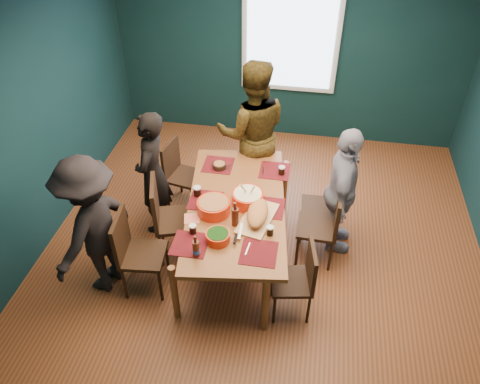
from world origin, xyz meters
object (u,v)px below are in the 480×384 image
object	(u,v)px
person_right	(342,192)
cutting_board	(257,214)
chair_left_near	(133,248)
bowl_dumpling	(248,198)
chair_right_far	(325,202)
bowl_herbs	(218,237)
person_near_left	(93,227)
person_back	(252,133)
chair_left_far	(178,169)
person_far_left	(153,174)
chair_right_near	(300,276)
chair_right_mid	(326,222)
dining_table	(236,209)
bowl_salad	(213,207)
chair_left_mid	(167,214)

from	to	relation	value
person_right	cutting_board	xyz separation A→B (m)	(-0.84, -0.57, 0.06)
chair_left_near	bowl_dumpling	world-z (taller)	bowl_dumpling
chair_right_far	bowl_herbs	size ratio (longest dim) A/B	3.51
bowl_dumpling	cutting_board	world-z (taller)	bowl_dumpling
chair_left_near	person_near_left	world-z (taller)	person_near_left
chair_left_near	person_right	distance (m)	2.26
person_back	bowl_herbs	world-z (taller)	person_back
chair_left_far	bowl_dumpling	world-z (taller)	bowl_dumpling
chair_left_far	cutting_board	world-z (taller)	cutting_board
bowl_dumpling	bowl_herbs	distance (m)	0.62
person_far_left	chair_left_near	bearing A→B (deg)	4.56
chair_right_near	person_far_left	world-z (taller)	person_far_left
chair_right_mid	person_back	distance (m)	1.47
chair_left_near	cutting_board	world-z (taller)	chair_left_near
dining_table	person_right	xyz separation A→B (m)	(1.09, 0.37, 0.08)
person_near_left	bowl_dumpling	distance (m)	1.58
bowl_salad	chair_right_mid	bearing A→B (deg)	13.99
bowl_salad	cutting_board	world-z (taller)	cutting_board
chair_right_far	chair_right_near	xyz separation A→B (m)	(-0.20, -1.17, 0.02)
chair_right_far	cutting_board	world-z (taller)	cutting_board
person_far_left	person_right	bearing A→B (deg)	90.35
chair_right_mid	chair_right_near	bearing A→B (deg)	-104.41
bowl_herbs	person_back	bearing A→B (deg)	87.78
chair_left_mid	chair_left_near	xyz separation A→B (m)	(-0.20, -0.52, -0.03)
dining_table	chair_right_mid	world-z (taller)	chair_right_mid
person_far_left	bowl_herbs	world-z (taller)	person_far_left
person_far_left	person_back	distance (m)	1.32
chair_right_mid	person_far_left	distance (m)	2.01
chair_right_near	bowl_dumpling	distance (m)	0.98
dining_table	chair_right_near	distance (m)	0.99
chair_right_far	person_near_left	bearing A→B (deg)	-155.50
chair_right_mid	person_back	xyz separation A→B (m)	(-0.97, 1.04, 0.38)
chair_right_mid	person_near_left	bearing A→B (deg)	-160.29
chair_left_near	person_far_left	xyz separation A→B (m)	(-0.08, 0.96, 0.21)
dining_table	chair_right_near	xyz separation A→B (m)	(0.74, -0.63, -0.19)
bowl_dumpling	cutting_board	xyz separation A→B (m)	(0.14, -0.23, -0.00)
chair_right_far	person_back	size ratio (longest dim) A/B	0.45
chair_left_far	chair_right_near	world-z (taller)	chair_left_far
chair_left_near	bowl_dumpling	bearing A→B (deg)	25.54
chair_right_near	person_back	distance (m)	2.00
chair_right_far	person_far_left	distance (m)	2.00
bowl_dumpling	chair_left_far	bearing A→B (deg)	141.86
dining_table	chair_right_near	world-z (taller)	chair_right_near
person_right	chair_right_far	bearing A→B (deg)	41.27
chair_left_far	chair_right_mid	bearing A→B (deg)	-8.48
chair_left_near	person_far_left	size ratio (longest dim) A/B	0.62
cutting_board	bowl_herbs	bearing A→B (deg)	-119.61
person_near_left	bowl_herbs	size ratio (longest dim) A/B	6.78
chair_left_far	person_back	size ratio (longest dim) A/B	0.48
person_back	chair_left_far	bearing A→B (deg)	9.75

